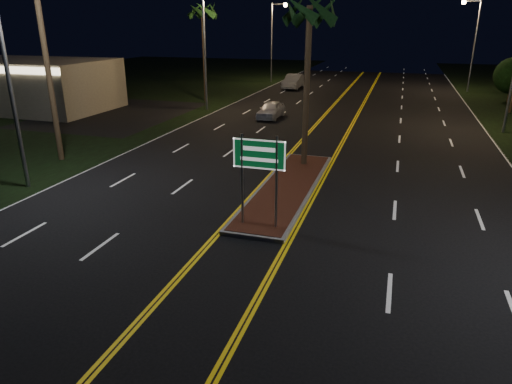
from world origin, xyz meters
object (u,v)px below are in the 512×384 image
at_px(median_island, 287,188).
at_px(streetlight_right_far, 472,35).
at_px(highway_sign, 259,163).
at_px(streetlight_left_near, 12,53).
at_px(palm_median, 310,11).
at_px(car_near, 271,108).
at_px(car_far, 294,80).
at_px(palm_left_far, 203,11).
at_px(streetlight_left_mid, 209,38).
at_px(streetlight_left_far, 275,33).
at_px(commercial_building, 20,84).

bearing_deg(median_island, streetlight_right_far, 73.13).
bearing_deg(highway_sign, streetlight_left_near, 173.53).
xyz_separation_m(median_island, palm_median, (0.00, 3.50, 7.19)).
height_order(car_near, car_far, car_far).
bearing_deg(streetlight_left_near, highway_sign, -6.47).
bearing_deg(palm_median, palm_left_far, 126.18).
relative_size(streetlight_left_near, car_near, 2.05).
xyz_separation_m(palm_median, car_near, (-4.94, 11.62, -6.54)).
height_order(streetlight_left_mid, streetlight_left_far, same).
height_order(commercial_building, streetlight_left_mid, streetlight_left_mid).
relative_size(palm_left_far, car_near, 2.00).
xyz_separation_m(highway_sign, streetlight_left_mid, (-10.61, 21.20, 3.25)).
bearing_deg(palm_median, highway_sign, -90.00).
bearing_deg(highway_sign, median_island, 90.00).
distance_m(streetlight_left_near, streetlight_left_mid, 20.00).
bearing_deg(streetlight_left_far, palm_left_far, -97.78).
height_order(median_island, palm_left_far, palm_left_far).
distance_m(median_island, highway_sign, 4.80).
bearing_deg(car_near, commercial_building, -172.89).
bearing_deg(palm_median, commercial_building, 159.95).
xyz_separation_m(streetlight_left_far, car_near, (5.67, -21.88, -4.92)).
xyz_separation_m(highway_sign, streetlight_right_far, (10.61, 39.20, 3.25)).
bearing_deg(car_far, highway_sign, -77.50).
height_order(median_island, commercial_building, commercial_building).
xyz_separation_m(palm_median, palm_left_far, (-12.80, 17.50, 0.47)).
relative_size(median_island, palm_left_far, 1.16).
bearing_deg(streetlight_left_mid, palm_left_far, 118.67).
height_order(highway_sign, car_far, highway_sign).
xyz_separation_m(median_island, palm_left_far, (-12.80, 21.00, 7.66)).
distance_m(streetlight_left_far, streetlight_right_far, 21.32).
height_order(streetlight_left_near, car_near, streetlight_left_near).
distance_m(median_island, streetlight_right_far, 37.00).
bearing_deg(car_near, median_island, -70.57).
bearing_deg(streetlight_left_mid, median_island, -58.02).
xyz_separation_m(highway_sign, streetlight_left_near, (-10.61, 1.20, 3.25)).
height_order(median_island, highway_sign, highway_sign).
distance_m(highway_sign, streetlight_left_near, 11.17).
xyz_separation_m(highway_sign, palm_left_far, (-12.80, 25.20, 5.34)).
relative_size(median_island, car_near, 2.34).
relative_size(median_island, palm_median, 1.23).
xyz_separation_m(streetlight_left_mid, car_near, (5.67, -1.88, -4.92)).
relative_size(streetlight_left_near, streetlight_left_far, 1.00).
bearing_deg(median_island, streetlight_left_mid, 121.98).
relative_size(streetlight_left_mid, car_far, 1.68).
xyz_separation_m(median_island, highway_sign, (0.00, -4.20, 2.32)).
xyz_separation_m(palm_left_far, car_far, (5.75, 11.07, -6.85)).
xyz_separation_m(streetlight_left_mid, streetlight_right_far, (21.23, 18.00, 0.00)).
bearing_deg(streetlight_left_near, median_island, 15.78).
bearing_deg(palm_left_far, median_island, -58.64).
xyz_separation_m(median_island, streetlight_left_far, (-10.61, 37.00, 5.57)).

